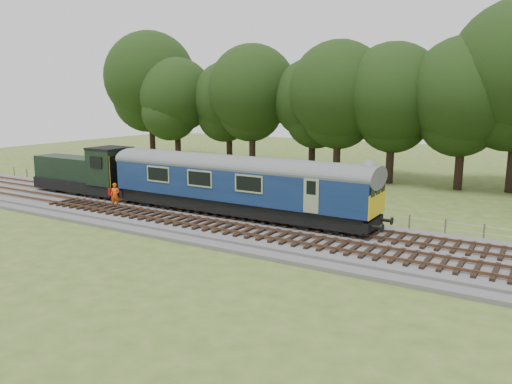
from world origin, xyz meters
The scene contains 9 objects.
ground centered at (0.00, 0.00, 0.00)m, with size 120.00×120.00×0.00m, color #435C21.
ballast centered at (0.00, 0.00, 0.17)m, with size 70.00×7.00×0.35m, color #4C4C4F.
track_north centered at (0.00, 1.40, 0.42)m, with size 67.20×2.40×0.21m.
track_south centered at (0.00, -1.60, 0.42)m, with size 67.20×2.40×0.21m.
fence centered at (0.00, 4.50, 0.00)m, with size 64.00×0.12×1.00m, color #6B6054, non-canonical shape.
tree_line centered at (0.00, 22.00, 0.00)m, with size 70.00×8.00×18.00m, color black, non-canonical shape.
dmu_railcar centered at (-4.02, 1.40, 2.61)m, with size 18.05×2.86×3.88m.
shunter_loco centered at (-17.94, 1.40, 1.97)m, with size 8.92×2.60×3.38m.
worker centered at (-12.42, -0.85, 1.17)m, with size 0.60×0.39×1.65m, color #EA4D0C.
Camera 1 is at (12.98, -24.24, 7.79)m, focal length 35.00 mm.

